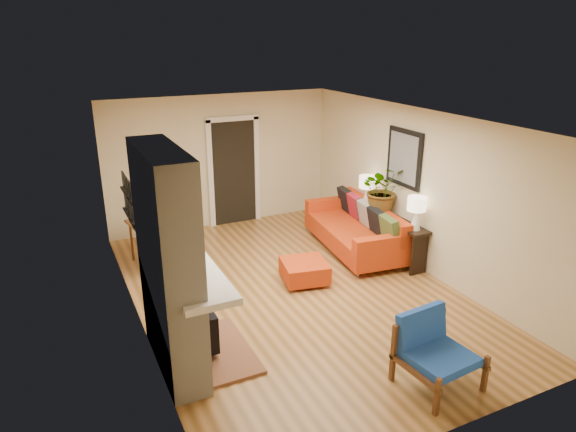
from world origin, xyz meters
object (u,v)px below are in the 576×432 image
blue_chair (433,346)px  lamp_near (416,209)px  sofa (358,229)px  console_table (388,224)px  dining_table (159,231)px  lamp_far (367,187)px  ottoman (304,270)px  houseplant (383,189)px

blue_chair → lamp_near: size_ratio=1.56×
sofa → console_table: sofa is taller
sofa → console_table: (0.33, -0.43, 0.18)m
dining_table → lamp_far: 3.74m
sofa → blue_chair: size_ratio=2.83×
ottoman → blue_chair: size_ratio=0.94×
ottoman → dining_table: size_ratio=0.47×
console_table → dining_table: bearing=159.6°
console_table → lamp_far: bearing=90.0°
dining_table → houseplant: 3.86m
dining_table → houseplant: size_ratio=1.98×
houseplant → lamp_near: bearing=-89.4°
lamp_far → lamp_near: bearing=-90.0°
ottoman → console_table: bearing=9.5°
lamp_near → lamp_far: 1.38m
dining_table → houseplant: bearing=-17.7°
lamp_near → houseplant: size_ratio=0.63×
blue_chair → console_table: 3.46m
blue_chair → lamp_far: bearing=66.6°
blue_chair → lamp_near: lamp_near is taller
lamp_near → lamp_far: size_ratio=1.00×
dining_table → console_table: dining_table is taller
lamp_near → houseplant: bearing=90.6°
console_table → lamp_near: lamp_near is taller
sofa → lamp_far: lamp_far is taller
lamp_near → houseplant: houseplant is taller
lamp_near → lamp_far: bearing=90.0°
ottoman → lamp_near: size_ratio=1.46×
console_table → lamp_far: lamp_far is taller
ottoman → houseplant: 2.07m
lamp_far → blue_chair: bearing=-113.4°
houseplant → blue_chair: bearing=-116.3°
ottoman → lamp_near: 2.02m
lamp_far → houseplant: houseplant is taller
sofa → console_table: size_ratio=1.29×
sofa → lamp_far: (0.33, 0.26, 0.67)m
sofa → console_table: bearing=-52.2°
ottoman → lamp_far: 2.21m
ottoman → houseplant: (1.77, 0.49, 0.96)m
blue_chair → houseplant: (1.61, 3.24, 0.71)m
ottoman → dining_table: (-1.87, 1.65, 0.39)m
ottoman → lamp_far: lamp_far is taller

